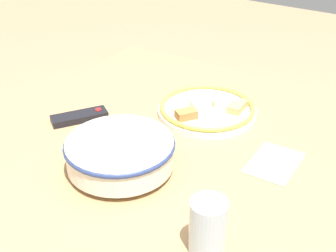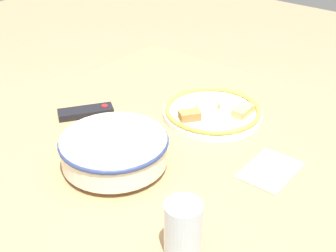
% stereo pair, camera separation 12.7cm
% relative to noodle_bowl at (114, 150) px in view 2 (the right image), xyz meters
% --- Properties ---
extents(dining_table, '(1.13, 1.02, 0.77)m').
position_rel_noodle_bowl_xyz_m(dining_table, '(0.13, -0.04, -0.14)').
color(dining_table, tan).
rests_on(dining_table, ground_plane).
extents(noodle_bowl, '(0.27, 0.27, 0.08)m').
position_rel_noodle_bowl_xyz_m(noodle_bowl, '(0.00, 0.00, 0.00)').
color(noodle_bowl, silver).
rests_on(noodle_bowl, dining_table).
extents(food_plate, '(0.30, 0.30, 0.04)m').
position_rel_noodle_bowl_xyz_m(food_plate, '(0.36, -0.05, -0.03)').
color(food_plate, white).
rests_on(food_plate, dining_table).
extents(tv_remote, '(0.16, 0.14, 0.02)m').
position_rel_noodle_bowl_xyz_m(tv_remote, '(0.13, 0.25, -0.04)').
color(tv_remote, black).
rests_on(tv_remote, dining_table).
extents(drinking_glass, '(0.07, 0.07, 0.12)m').
position_rel_noodle_bowl_xyz_m(drinking_glass, '(-0.13, -0.31, 0.01)').
color(drinking_glass, silver).
rests_on(drinking_glass, dining_table).
extents(folded_napkin, '(0.16, 0.11, 0.01)m').
position_rel_noodle_bowl_xyz_m(folded_napkin, '(0.22, -0.32, -0.05)').
color(folded_napkin, beige).
rests_on(folded_napkin, dining_table).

